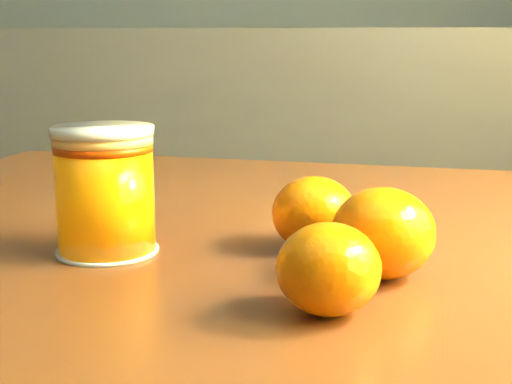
# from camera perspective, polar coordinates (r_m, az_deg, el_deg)

# --- Properties ---
(table) EXTENTS (1.05, 0.81, 0.73)m
(table) POSITION_cam_1_polar(r_m,az_deg,el_deg) (0.58, 7.20, -12.57)
(table) COLOR brown
(table) RESTS_ON ground
(juice_glass) EXTENTS (0.07, 0.07, 0.09)m
(juice_glass) POSITION_cam_1_polar(r_m,az_deg,el_deg) (0.51, -11.98, 0.06)
(juice_glass) COLOR orange
(juice_glass) RESTS_ON table
(orange_front) EXTENTS (0.07, 0.07, 0.06)m
(orange_front) POSITION_cam_1_polar(r_m,az_deg,el_deg) (0.46, 10.12, -3.24)
(orange_front) COLOR orange
(orange_front) RESTS_ON table
(orange_back) EXTENTS (0.07, 0.07, 0.05)m
(orange_back) POSITION_cam_1_polar(r_m,az_deg,el_deg) (0.51, 4.67, -1.71)
(orange_back) COLOR orange
(orange_back) RESTS_ON table
(orange_extra) EXTENTS (0.06, 0.06, 0.05)m
(orange_extra) POSITION_cam_1_polar(r_m,az_deg,el_deg) (0.39, 5.82, -6.14)
(orange_extra) COLOR orange
(orange_extra) RESTS_ON table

